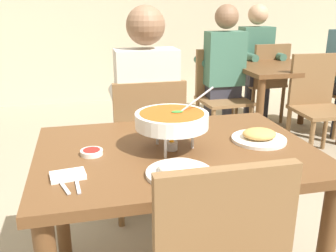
{
  "coord_description": "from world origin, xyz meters",
  "views": [
    {
      "loc": [
        -0.37,
        -1.4,
        1.32
      ],
      "look_at": [
        0.0,
        0.15,
        0.79
      ],
      "focal_mm": 39.59,
      "sensor_mm": 36.0,
      "label": 1
    }
  ],
  "objects_px": {
    "sauce_dish": "(92,152)",
    "chair_bg_right": "(220,91)",
    "dining_table_main": "(176,173)",
    "curry_bowl": "(172,120)",
    "rice_plate": "(179,170)",
    "chair_bg_left": "(265,78)",
    "dining_table_far": "(286,79)",
    "appetizer_plate": "(259,137)",
    "chair_bg_corner": "(317,100)",
    "patron_bg_right": "(223,66)",
    "diner_main": "(146,103)",
    "patron_bg_left": "(257,57)",
    "chair_diner_main": "(147,141)"
  },
  "relations": [
    {
      "from": "sauce_dish",
      "to": "chair_bg_right",
      "type": "relative_size",
      "value": 0.1
    },
    {
      "from": "dining_table_main",
      "to": "curry_bowl",
      "type": "relative_size",
      "value": 3.48
    },
    {
      "from": "rice_plate",
      "to": "chair_bg_left",
      "type": "height_order",
      "value": "chair_bg_left"
    },
    {
      "from": "sauce_dish",
      "to": "dining_table_far",
      "type": "relative_size",
      "value": 0.09
    },
    {
      "from": "appetizer_plate",
      "to": "chair_bg_left",
      "type": "distance_m",
      "value": 2.69
    },
    {
      "from": "dining_table_main",
      "to": "dining_table_far",
      "type": "distance_m",
      "value": 2.44
    },
    {
      "from": "sauce_dish",
      "to": "chair_bg_right",
      "type": "bearing_deg",
      "value": 55.79
    },
    {
      "from": "chair_bg_corner",
      "to": "patron_bg_right",
      "type": "bearing_deg",
      "value": 139.56
    },
    {
      "from": "diner_main",
      "to": "chair_bg_left",
      "type": "xyz_separation_m",
      "value": [
        1.65,
        1.63,
        -0.24
      ]
    },
    {
      "from": "chair_bg_left",
      "to": "patron_bg_left",
      "type": "height_order",
      "value": "patron_bg_left"
    },
    {
      "from": "sauce_dish",
      "to": "patron_bg_right",
      "type": "relative_size",
      "value": 0.07
    },
    {
      "from": "dining_table_main",
      "to": "dining_table_far",
      "type": "height_order",
      "value": "same"
    },
    {
      "from": "dining_table_main",
      "to": "chair_bg_right",
      "type": "relative_size",
      "value": 1.29
    },
    {
      "from": "chair_bg_left",
      "to": "curry_bowl",
      "type": "bearing_deg",
      "value": -125.18
    },
    {
      "from": "chair_diner_main",
      "to": "patron_bg_left",
      "type": "xyz_separation_m",
      "value": [
        1.56,
        1.74,
        0.24
      ]
    },
    {
      "from": "chair_diner_main",
      "to": "chair_bg_right",
      "type": "relative_size",
      "value": 1.0
    },
    {
      "from": "chair_bg_left",
      "to": "patron_bg_left",
      "type": "distance_m",
      "value": 0.26
    },
    {
      "from": "rice_plate",
      "to": "chair_bg_left",
      "type": "xyz_separation_m",
      "value": [
        1.7,
        2.61,
        -0.25
      ]
    },
    {
      "from": "diner_main",
      "to": "sauce_dish",
      "type": "relative_size",
      "value": 14.56
    },
    {
      "from": "diner_main",
      "to": "chair_bg_corner",
      "type": "distance_m",
      "value": 1.75
    },
    {
      "from": "chair_bg_left",
      "to": "patron_bg_right",
      "type": "height_order",
      "value": "patron_bg_right"
    },
    {
      "from": "diner_main",
      "to": "rice_plate",
      "type": "distance_m",
      "value": 0.99
    },
    {
      "from": "diner_main",
      "to": "patron_bg_right",
      "type": "bearing_deg",
      "value": 51.11
    },
    {
      "from": "chair_bg_right",
      "to": "patron_bg_right",
      "type": "xyz_separation_m",
      "value": [
        0.03,
        0.03,
        0.24
      ]
    },
    {
      "from": "diner_main",
      "to": "chair_bg_right",
      "type": "relative_size",
      "value": 1.46
    },
    {
      "from": "rice_plate",
      "to": "patron_bg_right",
      "type": "relative_size",
      "value": 0.18
    },
    {
      "from": "dining_table_main",
      "to": "chair_bg_right",
      "type": "xyz_separation_m",
      "value": [
        0.93,
        1.89,
        -0.11
      ]
    },
    {
      "from": "sauce_dish",
      "to": "dining_table_far",
      "type": "bearing_deg",
      "value": 43.22
    },
    {
      "from": "curry_bowl",
      "to": "chair_bg_right",
      "type": "distance_m",
      "value": 2.15
    },
    {
      "from": "appetizer_plate",
      "to": "patron_bg_left",
      "type": "height_order",
      "value": "patron_bg_left"
    },
    {
      "from": "appetizer_plate",
      "to": "chair_bg_left",
      "type": "height_order",
      "value": "chair_bg_left"
    },
    {
      "from": "sauce_dish",
      "to": "chair_bg_left",
      "type": "xyz_separation_m",
      "value": [
        2.0,
        2.35,
        -0.24
      ]
    },
    {
      "from": "chair_diner_main",
      "to": "patron_bg_right",
      "type": "height_order",
      "value": "patron_bg_right"
    },
    {
      "from": "curry_bowl",
      "to": "rice_plate",
      "type": "relative_size",
      "value": 1.39
    },
    {
      "from": "patron_bg_left",
      "to": "patron_bg_right",
      "type": "bearing_deg",
      "value": -139.46
    },
    {
      "from": "patron_bg_left",
      "to": "diner_main",
      "type": "bearing_deg",
      "value": -132.51
    },
    {
      "from": "diner_main",
      "to": "dining_table_main",
      "type": "bearing_deg",
      "value": -90.0
    },
    {
      "from": "dining_table_far",
      "to": "chair_diner_main",
      "type": "bearing_deg",
      "value": -144.49
    },
    {
      "from": "diner_main",
      "to": "chair_bg_corner",
      "type": "xyz_separation_m",
      "value": [
        1.62,
        0.62,
        -0.24
      ]
    },
    {
      "from": "chair_diner_main",
      "to": "diner_main",
      "type": "bearing_deg",
      "value": 90.0
    },
    {
      "from": "curry_bowl",
      "to": "patron_bg_left",
      "type": "distance_m",
      "value": 2.92
    },
    {
      "from": "chair_diner_main",
      "to": "appetizer_plate",
      "type": "height_order",
      "value": "chair_diner_main"
    },
    {
      "from": "dining_table_main",
      "to": "rice_plate",
      "type": "relative_size",
      "value": 4.83
    },
    {
      "from": "dining_table_main",
      "to": "diner_main",
      "type": "xyz_separation_m",
      "value": [
        0.0,
        0.73,
        0.13
      ]
    },
    {
      "from": "rice_plate",
      "to": "dining_table_far",
      "type": "height_order",
      "value": "rice_plate"
    },
    {
      "from": "chair_diner_main",
      "to": "patron_bg_left",
      "type": "bearing_deg",
      "value": 48.04
    },
    {
      "from": "appetizer_plate",
      "to": "patron_bg_right",
      "type": "xyz_separation_m",
      "value": [
        0.58,
        1.92,
        -0.01
      ]
    },
    {
      "from": "chair_bg_corner",
      "to": "sauce_dish",
      "type": "bearing_deg",
      "value": -145.72
    },
    {
      "from": "rice_plate",
      "to": "sauce_dish",
      "type": "relative_size",
      "value": 2.67
    },
    {
      "from": "curry_bowl",
      "to": "sauce_dish",
      "type": "xyz_separation_m",
      "value": [
        -0.33,
        0.02,
        -0.12
      ]
    }
  ]
}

